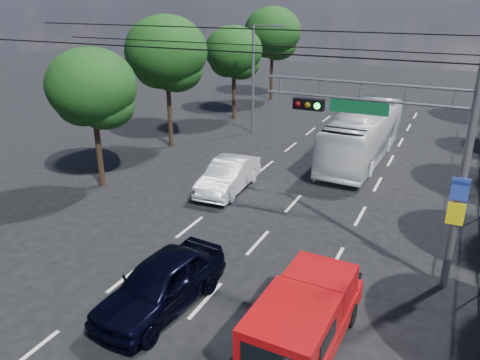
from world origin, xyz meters
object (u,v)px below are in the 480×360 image
Objects in this scene: navy_hatchback at (161,283)px; white_van at (229,175)px; red_pickup at (304,318)px; white_bus at (363,135)px; signal_mast at (426,123)px.

white_van is (-2.32, 8.96, -0.05)m from navy_hatchback.
white_bus is (-1.97, 16.34, 0.44)m from red_pickup.
white_bus reaches higher than red_pickup.
red_pickup is (-1.93, -4.75, -4.24)m from signal_mast.
signal_mast reaches higher than white_bus.
white_bus is (-3.89, 11.59, -3.80)m from signal_mast.
white_van is at bearing 126.94° from red_pickup.
navy_hatchback is 9.25m from white_van.
red_pickup is at bearing -56.06° from white_van.
red_pickup is at bearing -81.44° from white_bus.
signal_mast is at bearing -69.74° from white_bus.
red_pickup is 4.38m from navy_hatchback.
white_bus is at bearing 96.86° from red_pickup.
navy_hatchback is at bearing -96.67° from white_bus.
red_pickup is at bearing -112.10° from signal_mast.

